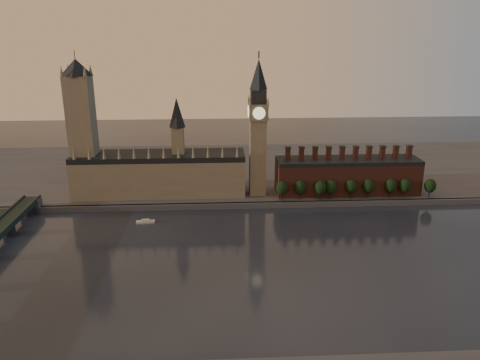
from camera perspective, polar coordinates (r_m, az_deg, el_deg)
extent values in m
plane|color=black|center=(264.27, 2.07, -10.55)|extent=(900.00, 900.00, 0.00)
cube|color=#4C4C51|center=(345.01, 0.75, -3.11)|extent=(900.00, 4.00, 4.00)
cube|color=#4C4C51|center=(430.04, -0.05, 1.20)|extent=(900.00, 180.00, 4.00)
cube|color=#806F5B|center=(365.19, -9.74, 0.49)|extent=(130.00, 30.00, 28.00)
cube|color=black|center=(360.77, -9.87, 2.91)|extent=(130.00, 30.00, 4.00)
cube|color=#806F5B|center=(356.85, -7.56, 4.51)|extent=(9.00, 9.00, 24.00)
cone|color=black|center=(352.26, -7.71, 8.15)|extent=(12.00, 12.00, 22.00)
cone|color=#806F5B|center=(357.74, -19.62, 3.15)|extent=(2.60, 2.60, 10.00)
cone|color=#806F5B|center=(354.83, -17.96, 3.21)|extent=(2.60, 2.60, 10.00)
cone|color=#806F5B|center=(352.22, -16.27, 3.26)|extent=(2.60, 2.60, 10.00)
cone|color=#806F5B|center=(349.92, -14.56, 3.31)|extent=(2.60, 2.60, 10.00)
cone|color=#806F5B|center=(347.94, -12.82, 3.36)|extent=(2.60, 2.60, 10.00)
cone|color=#806F5B|center=(346.28, -11.07, 3.41)|extent=(2.60, 2.60, 10.00)
cone|color=#806F5B|center=(344.94, -9.30, 3.45)|extent=(2.60, 2.60, 10.00)
cone|color=#806F5B|center=(343.94, -7.52, 3.49)|extent=(2.60, 2.60, 10.00)
cone|color=#806F5B|center=(343.26, -5.74, 3.53)|extent=(2.60, 2.60, 10.00)
cone|color=#806F5B|center=(342.92, -3.94, 3.56)|extent=(2.60, 2.60, 10.00)
cone|color=#806F5B|center=(342.92, -2.15, 3.59)|extent=(2.60, 2.60, 10.00)
cone|color=#806F5B|center=(343.25, -0.35, 3.62)|extent=(2.60, 2.60, 10.00)
cube|color=#806F5B|center=(367.93, -18.56, 4.94)|extent=(18.00, 18.00, 90.00)
cone|color=black|center=(360.68, -19.38, 12.84)|extent=(24.00, 24.00, 12.00)
cylinder|color=#232326|center=(360.29, -19.48, 13.79)|extent=(0.50, 0.50, 12.00)
cone|color=#806F5B|center=(355.47, -20.96, 12.29)|extent=(3.00, 3.00, 8.00)
cone|color=#806F5B|center=(351.03, -18.42, 12.49)|extent=(3.00, 3.00, 8.00)
cone|color=#806F5B|center=(370.72, -20.23, 12.56)|extent=(3.00, 3.00, 8.00)
cone|color=#806F5B|center=(366.47, -17.78, 12.75)|extent=(3.00, 3.00, 8.00)
cube|color=#806F5B|center=(355.07, 2.16, 2.76)|extent=(12.00, 12.00, 58.00)
cube|color=#806F5B|center=(347.52, 2.23, 8.34)|extent=(14.00, 14.00, 12.00)
cube|color=#232326|center=(345.84, 2.25, 10.13)|extent=(11.00, 11.00, 10.00)
cone|color=black|center=(344.02, 2.29, 12.77)|extent=(13.00, 13.00, 22.00)
cylinder|color=#232326|center=(343.06, 2.31, 15.02)|extent=(1.00, 1.00, 5.00)
cylinder|color=beige|center=(340.45, 2.34, 8.13)|extent=(9.00, 0.50, 9.00)
cylinder|color=beige|center=(354.59, 2.12, 8.53)|extent=(9.00, 0.50, 9.00)
cylinder|color=beige|center=(346.93, 1.03, 8.33)|extent=(0.50, 9.00, 9.00)
cylinder|color=beige|center=(348.25, 3.42, 8.34)|extent=(0.50, 9.00, 9.00)
cone|color=#806F5B|center=(339.17, 1.24, 9.64)|extent=(2.00, 2.00, 6.00)
cone|color=#806F5B|center=(340.39, 3.45, 9.65)|extent=(2.00, 2.00, 6.00)
cone|color=#806F5B|center=(352.00, 1.08, 9.95)|extent=(2.00, 2.00, 6.00)
cone|color=#806F5B|center=(353.18, 3.22, 9.95)|extent=(2.00, 2.00, 6.00)
cube|color=brown|center=(372.70, 12.91, 0.32)|extent=(110.00, 25.00, 24.00)
cube|color=black|center=(368.93, 13.06, 2.32)|extent=(110.00, 25.00, 3.00)
cube|color=brown|center=(357.23, 5.85, 3.19)|extent=(3.50, 3.50, 9.00)
cube|color=#232326|center=(355.99, 5.87, 3.96)|extent=(4.20, 4.20, 1.00)
cube|color=brown|center=(358.98, 7.50, 3.20)|extent=(3.50, 3.50, 9.00)
cube|color=#232326|center=(357.75, 7.53, 3.97)|extent=(4.20, 4.20, 1.00)
cube|color=brown|center=(361.03, 9.13, 3.21)|extent=(3.50, 3.50, 9.00)
cube|color=#232326|center=(359.81, 9.17, 3.98)|extent=(4.20, 4.20, 1.00)
cube|color=brown|center=(363.37, 10.74, 3.22)|extent=(3.50, 3.50, 9.00)
cube|color=#232326|center=(362.15, 10.79, 3.98)|extent=(4.20, 4.20, 1.00)
cube|color=brown|center=(365.99, 12.33, 3.22)|extent=(3.50, 3.50, 9.00)
cube|color=#232326|center=(364.78, 12.39, 3.98)|extent=(4.20, 4.20, 1.00)
cube|color=brown|center=(368.89, 13.90, 3.22)|extent=(3.50, 3.50, 9.00)
cube|color=#232326|center=(367.69, 13.96, 3.97)|extent=(4.20, 4.20, 1.00)
cube|color=brown|center=(372.06, 15.44, 3.22)|extent=(3.50, 3.50, 9.00)
cube|color=#232326|center=(370.87, 15.51, 3.97)|extent=(4.20, 4.20, 1.00)
cube|color=brown|center=(375.49, 16.96, 3.22)|extent=(3.50, 3.50, 9.00)
cube|color=#232326|center=(374.31, 17.03, 3.96)|extent=(4.20, 4.20, 1.00)
cube|color=brown|center=(379.18, 18.44, 3.21)|extent=(3.50, 3.50, 9.00)
cube|color=#232326|center=(378.01, 18.52, 3.95)|extent=(4.20, 4.20, 1.00)
cube|color=brown|center=(383.12, 19.90, 3.21)|extent=(3.50, 3.50, 9.00)
cube|color=#232326|center=(381.97, 19.98, 3.93)|extent=(4.20, 4.20, 1.00)
cylinder|color=black|center=(349.86, 5.11, -2.01)|extent=(0.80, 0.80, 6.00)
ellipsoid|color=black|center=(347.70, 5.14, -1.00)|extent=(8.60, 8.60, 10.75)
cylinder|color=black|center=(353.31, 7.31, -1.88)|extent=(0.80, 0.80, 6.00)
ellipsoid|color=black|center=(351.17, 7.35, -0.88)|extent=(8.60, 8.60, 10.75)
cylinder|color=black|center=(354.73, 9.73, -1.92)|extent=(0.80, 0.80, 6.00)
ellipsoid|color=black|center=(352.60, 9.78, -0.92)|extent=(8.60, 8.60, 10.75)
cylinder|color=black|center=(357.73, 10.99, -1.82)|extent=(0.80, 0.80, 6.00)
ellipsoid|color=black|center=(355.62, 11.05, -0.83)|extent=(8.60, 8.60, 10.75)
cylinder|color=black|center=(362.02, 13.30, -1.74)|extent=(0.80, 0.80, 6.00)
ellipsoid|color=black|center=(359.93, 13.38, -0.76)|extent=(8.60, 8.60, 10.75)
cylinder|color=black|center=(366.01, 15.30, -1.68)|extent=(0.80, 0.80, 6.00)
ellipsoid|color=black|center=(363.95, 15.38, -0.72)|extent=(8.60, 8.60, 10.75)
cylinder|color=black|center=(371.67, 17.80, -1.61)|extent=(0.80, 0.80, 6.00)
ellipsoid|color=black|center=(369.64, 17.90, -0.66)|extent=(8.60, 8.60, 10.75)
cylinder|color=black|center=(374.85, 19.35, -1.61)|extent=(0.80, 0.80, 6.00)
ellipsoid|color=black|center=(372.83, 19.45, -0.67)|extent=(8.60, 8.60, 10.75)
cylinder|color=black|center=(381.78, 22.05, -1.57)|extent=(0.80, 0.80, 6.00)
ellipsoid|color=black|center=(379.80, 22.17, -0.65)|extent=(8.60, 8.60, 10.75)
cube|color=#4C4C51|center=(367.47, -24.17, -2.59)|extent=(14.00, 8.00, 6.00)
cylinder|color=#232326|center=(335.06, -26.37, -5.41)|extent=(8.00, 8.00, 7.75)
cylinder|color=#232326|center=(364.15, -24.37, -3.32)|extent=(8.00, 8.00, 7.75)
cube|color=silver|center=(326.12, -11.45, -5.02)|extent=(12.64, 4.54, 1.42)
cube|color=silver|center=(325.65, -11.47, -4.82)|extent=(5.51, 3.08, 1.06)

